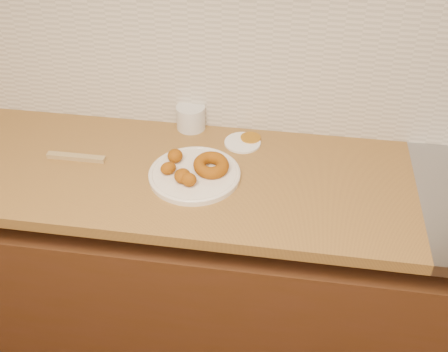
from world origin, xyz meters
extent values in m
cube|color=#BBAE8E|center=(0.00, 2.00, 1.35)|extent=(4.00, 0.02, 2.70)
cube|color=#492717|center=(0.00, 1.69, 0.39)|extent=(3.60, 0.60, 0.77)
cube|color=olive|center=(-0.65, 1.69, 0.88)|extent=(2.30, 0.62, 0.04)
cube|color=beige|center=(0.00, 1.99, 1.20)|extent=(3.60, 0.02, 0.60)
cylinder|color=white|center=(-0.21, 1.66, 0.91)|extent=(0.30, 0.30, 0.02)
torus|color=#9F590F|center=(-0.16, 1.69, 0.94)|extent=(0.17, 0.17, 0.05)
ellipsoid|color=#9F590F|center=(-0.29, 1.72, 0.94)|extent=(0.05, 0.06, 0.04)
ellipsoid|color=#9F590F|center=(-0.29, 1.65, 0.94)|extent=(0.07, 0.07, 0.04)
ellipsoid|color=#9F590F|center=(-0.24, 1.62, 0.94)|extent=(0.06, 0.06, 0.04)
ellipsoid|color=#9F590F|center=(-0.21, 1.60, 0.94)|extent=(0.05, 0.04, 0.05)
cylinder|color=silver|center=(-0.28, 1.95, 0.94)|extent=(0.14, 0.14, 0.09)
cylinder|color=white|center=(-0.08, 1.88, 0.90)|extent=(0.17, 0.17, 0.01)
cylinder|color=#BC8020|center=(-0.05, 1.91, 0.91)|extent=(0.09, 0.09, 0.01)
cube|color=#A38857|center=(-0.63, 1.70, 0.91)|extent=(0.20, 0.02, 0.02)
camera|label=1|loc=(0.09, 0.35, 1.95)|focal=42.00mm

